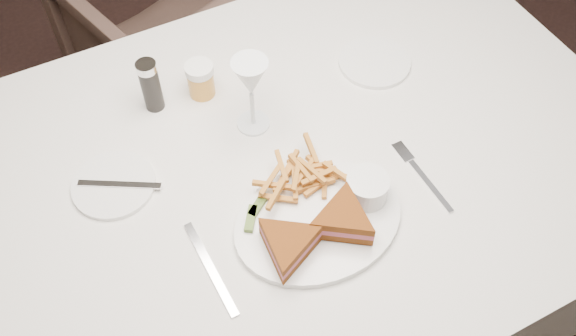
# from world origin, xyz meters

# --- Properties ---
(table) EXTENTS (1.56, 1.11, 0.75)m
(table) POSITION_xyz_m (-0.40, 0.30, 0.38)
(table) COLOR silver
(table) RESTS_ON ground
(chair_far) EXTENTS (0.82, 0.79, 0.66)m
(chair_far) POSITION_xyz_m (-0.36, 1.22, 0.33)
(chair_far) COLOR #47332C
(chair_far) RESTS_ON ground
(table_setting) EXTENTS (0.77, 0.59, 0.18)m
(table_setting) POSITION_xyz_m (-0.39, 0.25, 0.79)
(table_setting) COLOR white
(table_setting) RESTS_ON table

